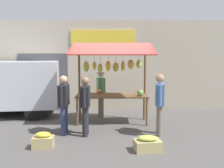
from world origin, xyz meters
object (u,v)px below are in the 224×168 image
(vendor_with_sunhat, at_px, (101,90))
(produce_crate_near, at_px, (43,141))
(shopper_in_grey_tee, at_px, (160,100))
(market_stall, at_px, (113,73))
(shopper_with_shopping_bag, at_px, (85,102))
(produce_crate_side, at_px, (148,144))
(shopper_with_ponytail, at_px, (64,101))

(vendor_with_sunhat, height_order, produce_crate_near, vendor_with_sunhat)
(vendor_with_sunhat, height_order, shopper_in_grey_tee, shopper_in_grey_tee)
(market_stall, xyz_separation_m, shopper_with_shopping_bag, (0.71, 1.40, -0.68))
(shopper_in_grey_tee, distance_m, produce_crate_side, 1.51)
(vendor_with_sunhat, bearing_deg, produce_crate_side, 7.10)
(shopper_with_shopping_bag, xyz_separation_m, produce_crate_side, (-1.50, 1.16, -0.73))
(shopper_with_shopping_bag, bearing_deg, shopper_in_grey_tee, -87.63)
(vendor_with_sunhat, relative_size, produce_crate_near, 3.25)
(vendor_with_sunhat, bearing_deg, shopper_with_shopping_bag, -21.38)
(vendor_with_sunhat, height_order, shopper_with_ponytail, vendor_with_sunhat)
(vendor_with_sunhat, bearing_deg, shopper_with_ponytail, -37.21)
(shopper_in_grey_tee, relative_size, produce_crate_side, 2.53)
(market_stall, bearing_deg, vendor_with_sunhat, -60.02)
(shopper_in_grey_tee, relative_size, produce_crate_near, 3.31)
(vendor_with_sunhat, relative_size, shopper_with_shopping_bag, 1.02)
(shopper_with_ponytail, bearing_deg, vendor_with_sunhat, -21.57)
(shopper_in_grey_tee, bearing_deg, market_stall, 50.27)
(produce_crate_near, distance_m, produce_crate_side, 2.38)
(shopper_in_grey_tee, xyz_separation_m, produce_crate_near, (2.82, 1.04, -0.76))
(produce_crate_side, bearing_deg, shopper_with_shopping_bag, -37.83)
(market_stall, xyz_separation_m, produce_crate_side, (-0.78, 2.56, -1.40))
(vendor_with_sunhat, distance_m, shopper_with_ponytail, 2.18)
(shopper_in_grey_tee, xyz_separation_m, shopper_with_ponytail, (2.53, -0.06, -0.03))
(vendor_with_sunhat, xyz_separation_m, shopper_in_grey_tee, (-1.64, 2.04, 0.00))
(market_stall, bearing_deg, shopper_with_ponytail, 44.84)
(shopper_with_shopping_bag, distance_m, produce_crate_near, 1.50)
(shopper_in_grey_tee, height_order, produce_crate_side, shopper_in_grey_tee)
(vendor_with_sunhat, bearing_deg, market_stall, 17.07)
(produce_crate_near, bearing_deg, shopper_with_shopping_bag, -131.62)
(vendor_with_sunhat, distance_m, produce_crate_side, 3.55)
(market_stall, distance_m, shopper_with_shopping_bag, 1.71)
(market_stall, relative_size, shopper_with_shopping_bag, 1.61)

